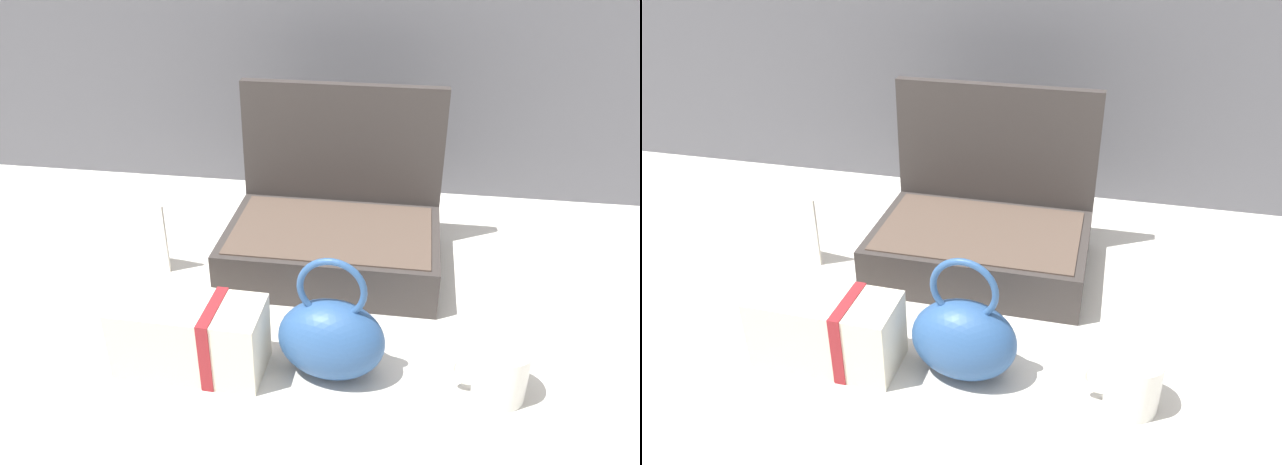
% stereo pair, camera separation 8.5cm
% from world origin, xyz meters
% --- Properties ---
extents(ground_plane, '(6.00, 6.00, 0.00)m').
position_xyz_m(ground_plane, '(0.00, 0.00, 0.00)').
color(ground_plane, beige).
extents(open_suitcase, '(0.44, 0.31, 0.36)m').
position_xyz_m(open_suitcase, '(-0.00, 0.16, 0.08)').
color(open_suitcase, '#332D2B').
rests_on(open_suitcase, ground_plane).
extents(teal_pouch_handbag, '(0.19, 0.13, 0.22)m').
position_xyz_m(teal_pouch_handbag, '(0.04, -0.19, 0.07)').
color(teal_pouch_handbag, '#284C7F').
rests_on(teal_pouch_handbag, ground_plane).
extents(cream_toiletry_bag, '(0.25, 0.11, 0.13)m').
position_xyz_m(cream_toiletry_bag, '(-0.19, -0.21, 0.06)').
color(cream_toiletry_bag, beige).
rests_on(cream_toiletry_bag, ground_plane).
extents(coffee_mug, '(0.12, 0.08, 0.09)m').
position_xyz_m(coffee_mug, '(0.31, -0.20, 0.05)').
color(coffee_mug, silver).
rests_on(coffee_mug, ground_plane).
extents(info_card_left, '(0.10, 0.02, 0.15)m').
position_xyz_m(info_card_left, '(-0.39, 0.08, 0.08)').
color(info_card_left, white).
rests_on(info_card_left, ground_plane).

